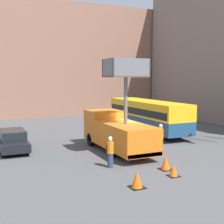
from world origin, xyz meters
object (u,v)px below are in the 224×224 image
object	(u,v)px
city_bus	(148,114)
utility_truck	(117,130)
traffic_cone_near_truck	(166,163)
traffic_cone_far_side	(137,180)
road_worker_directing	(161,137)
traffic_cone_mid_road	(173,170)
road_worker_near_truck	(110,152)
parked_car_curbside	(12,140)

from	to	relation	value
city_bus	utility_truck	bearing A→B (deg)	149.86
utility_truck	traffic_cone_near_truck	world-z (taller)	utility_truck
traffic_cone_far_side	traffic_cone_near_truck	bearing A→B (deg)	32.91
road_worker_directing	traffic_cone_mid_road	xyz separation A→B (m)	(-2.49, -4.98, -0.63)
utility_truck	city_bus	size ratio (longest dim) A/B	0.70
road_worker_near_truck	parked_car_curbside	bearing A→B (deg)	38.86
utility_truck	road_worker_directing	bearing A→B (deg)	-22.74
city_bus	traffic_cone_far_side	size ratio (longest dim) A/B	13.29
city_bus	parked_car_curbside	xyz separation A→B (m)	(-12.14, -2.44, -0.98)
traffic_cone_near_truck	utility_truck	bearing A→B (deg)	96.47
road_worker_near_truck	traffic_cone_far_side	size ratio (longest dim) A/B	2.27
traffic_cone_near_truck	traffic_cone_mid_road	bearing A→B (deg)	-104.69
road_worker_near_truck	road_worker_directing	size ratio (longest dim) A/B	0.95
road_worker_near_truck	traffic_cone_far_side	bearing A→B (deg)	179.77
utility_truck	traffic_cone_far_side	distance (m)	7.26
city_bus	parked_car_curbside	size ratio (longest dim) A/B	2.35
road_worker_directing	parked_car_curbside	xyz separation A→B (m)	(-9.26, 4.07, -0.18)
traffic_cone_near_truck	parked_car_curbside	world-z (taller)	parked_car_curbside
utility_truck	road_worker_near_truck	distance (m)	3.97
utility_truck	road_worker_directing	distance (m)	3.04
city_bus	road_worker_directing	world-z (taller)	city_bus
road_worker_near_truck	traffic_cone_near_truck	size ratio (longest dim) A/B	2.31
road_worker_near_truck	traffic_cone_mid_road	xyz separation A→B (m)	(2.29, -2.77, -0.58)
utility_truck	traffic_cone_near_truck	bearing A→B (deg)	-83.53
traffic_cone_near_truck	road_worker_near_truck	bearing A→B (deg)	147.66
traffic_cone_near_truck	traffic_cone_far_side	distance (m)	3.34
traffic_cone_far_side	road_worker_directing	bearing A→B (deg)	48.54
city_bus	parked_car_curbside	bearing A→B (deg)	117.72
road_worker_near_truck	road_worker_directing	distance (m)	5.27
road_worker_near_truck	traffic_cone_near_truck	world-z (taller)	road_worker_near_truck
city_bus	road_worker_near_truck	world-z (taller)	city_bus
city_bus	traffic_cone_near_truck	bearing A→B (deg)	170.25
road_worker_near_truck	traffic_cone_near_truck	xyz separation A→B (m)	(2.59, -1.64, -0.52)
utility_truck	traffic_cone_near_truck	size ratio (longest dim) A/B	9.45
road_worker_near_truck	traffic_cone_far_side	xyz separation A→B (m)	(-0.22, -3.45, -0.51)
road_worker_directing	parked_car_curbside	distance (m)	10.12
road_worker_directing	parked_car_curbside	world-z (taller)	road_worker_directing
utility_truck	parked_car_curbside	world-z (taller)	utility_truck
city_bus	traffic_cone_near_truck	xyz separation A→B (m)	(-5.07, -10.36, -1.37)
parked_car_curbside	traffic_cone_far_side	bearing A→B (deg)	-66.34
city_bus	traffic_cone_near_truck	size ratio (longest dim) A/B	13.51
road_worker_directing	parked_car_curbside	bearing A→B (deg)	-131.33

